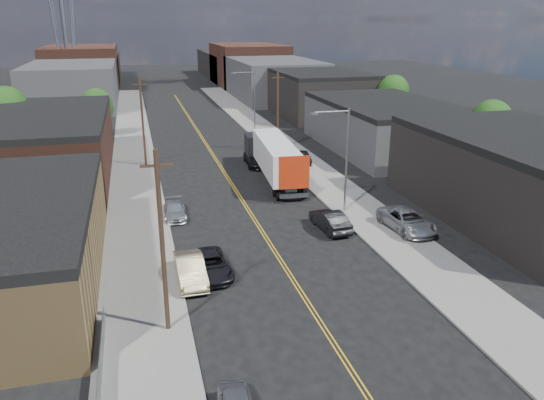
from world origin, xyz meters
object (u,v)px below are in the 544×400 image
car_left_c (211,265)px  semi_truck (271,155)px  car_right_oncoming (330,220)px  car_right_lot_a (407,220)px  car_ahead_truck (258,158)px  car_left_d (175,210)px  car_right_lot_c (303,157)px  car_left_b (190,270)px

car_left_c → semi_truck: bearing=62.1°
semi_truck → car_right_oncoming: (0.81, -15.36, -1.67)m
car_right_lot_a → car_ahead_truck: car_right_lot_a is taller
car_left_c → car_right_lot_a: (16.00, 3.50, 0.25)m
car_right_oncoming → car_right_lot_a: car_right_lot_a is taller
car_left_d → car_left_c: bearing=-81.3°
car_right_oncoming → car_ahead_truck: (-1.01, 20.57, 0.03)m
car_right_lot_a → car_left_d: bearing=151.8°
car_right_lot_c → car_ahead_truck: size_ratio=0.71×
car_left_d → car_right_lot_a: car_right_lot_a is taller
semi_truck → car_ahead_truck: bearing=96.7°
car_left_d → car_right_oncoming: size_ratio=0.91×
car_left_c → car_right_lot_a: car_right_lot_a is taller
car_ahead_truck → car_right_oncoming: bearing=-82.0°
car_right_oncoming → car_ahead_truck: bearing=-91.7°
semi_truck → car_left_b: semi_truck is taller
car_left_d → car_ahead_truck: (10.71, 14.65, 0.19)m
car_right_lot_a → car_right_lot_c: 21.67m
car_left_c → car_right_lot_c: car_right_lot_c is taller
car_left_d → car_right_lot_c: size_ratio=1.05×
car_left_d → car_right_lot_a: bearing=-22.6°
car_left_b → car_left_d: 11.97m
car_left_c → car_left_d: car_left_c is taller
car_left_c → car_left_d: (-1.40, 11.35, -0.06)m
semi_truck → car_right_lot_a: (6.50, -17.29, -1.52)m
car_left_c → car_left_d: 11.43m
car_right_lot_a → car_ahead_truck: size_ratio=0.97×
car_left_c → car_left_d: bearing=93.7°
car_left_d → car_right_lot_c: bearing=42.7°
car_left_c → car_right_oncoming: (10.31, 5.43, 0.10)m
car_left_b → car_right_oncoming: 13.18m
car_left_d → car_right_lot_c: car_right_lot_c is taller
car_left_c → car_right_oncoming: 11.66m
car_left_b → car_right_lot_c: 30.19m
car_left_b → car_left_c: size_ratio=0.99×
car_right_oncoming → car_right_lot_c: 20.10m
car_left_b → car_ahead_truck: car_ahead_truck is taller
car_right_lot_c → car_ahead_truck: 5.17m
semi_truck → car_right_oncoming: 15.47m
car_right_oncoming → car_right_lot_a: bearing=156.7°
semi_truck → car_left_d: bearing=-134.5°
car_left_c → car_right_lot_c: bearing=56.8°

